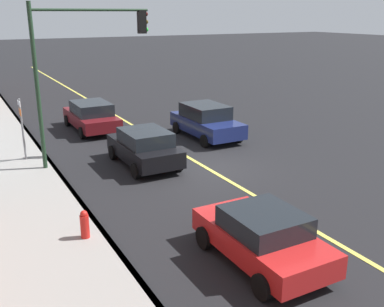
{
  "coord_description": "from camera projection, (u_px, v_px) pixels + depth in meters",
  "views": [
    {
      "loc": [
        -14.58,
        8.59,
        5.95
      ],
      "look_at": [
        -2.44,
        1.99,
        1.59
      ],
      "focal_mm": 41.74,
      "sensor_mm": 36.0,
      "label": 1
    }
  ],
  "objects": [
    {
      "name": "curb_edge",
      "position": [
        71.0,
        191.0,
        15.42
      ],
      "size": [
        80.0,
        0.16,
        0.15
      ],
      "primitive_type": "cube",
      "color": "slate",
      "rests_on": "ground"
    },
    {
      "name": "traffic_light_mast",
      "position": [
        80.0,
        57.0,
        17.0
      ],
      "size": [
        0.28,
        4.62,
        6.36
      ],
      "color": "#1E3823",
      "rests_on": "ground"
    },
    {
      "name": "car_navy",
      "position": [
        206.0,
        121.0,
        22.1
      ],
      "size": [
        4.39,
        2.08,
        1.64
      ],
      "color": "navy",
      "rests_on": "ground"
    },
    {
      "name": "sidewalk_slab",
      "position": [
        16.0,
        201.0,
        14.61
      ],
      "size": [
        80.0,
        3.74,
        0.15
      ],
      "primitive_type": "cube",
      "color": "gray",
      "rests_on": "ground"
    },
    {
      "name": "street_sign_post",
      "position": [
        22.0,
        125.0,
        18.08
      ],
      "size": [
        0.6,
        0.08,
        2.7
      ],
      "color": "slate",
      "rests_on": "ground"
    },
    {
      "name": "ground",
      "position": [
        206.0,
        168.0,
        17.92
      ],
      "size": [
        200.0,
        200.0,
        0.0
      ],
      "primitive_type": "plane",
      "color": "black"
    },
    {
      "name": "car_black",
      "position": [
        144.0,
        147.0,
        18.02
      ],
      "size": [
        3.98,
        1.99,
        1.5
      ],
      "color": "black",
      "rests_on": "ground"
    },
    {
      "name": "lane_stripe_center",
      "position": [
        206.0,
        168.0,
        17.91
      ],
      "size": [
        80.0,
        0.16,
        0.01
      ],
      "primitive_type": "cube",
      "color": "#D8CC4C",
      "rests_on": "ground"
    },
    {
      "name": "car_red",
      "position": [
        262.0,
        236.0,
        10.96
      ],
      "size": [
        3.8,
        2.0,
        1.39
      ],
      "color": "red",
      "rests_on": "ground"
    },
    {
      "name": "car_maroon",
      "position": [
        91.0,
        116.0,
        23.47
      ],
      "size": [
        4.56,
        2.06,
        1.51
      ],
      "color": "#591116",
      "rests_on": "ground"
    },
    {
      "name": "fire_hydrant",
      "position": [
        85.0,
        227.0,
        11.98
      ],
      "size": [
        0.24,
        0.24,
        0.94
      ],
      "color": "red",
      "rests_on": "ground"
    }
  ]
}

